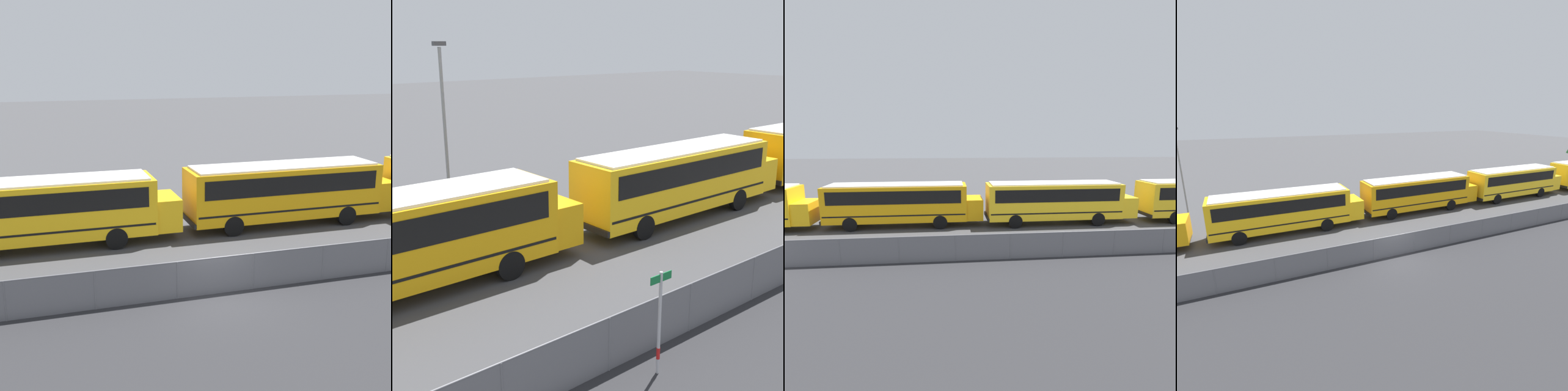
% 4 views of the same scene
% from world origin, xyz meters
% --- Properties ---
extents(school_bus_2, '(11.78, 2.64, 3.28)m').
position_xyz_m(school_bus_2, '(-18.60, 7.39, 1.95)').
color(school_bus_2, orange).
rests_on(school_bus_2, ground_plane).
extents(school_bus_3, '(11.78, 2.64, 3.28)m').
position_xyz_m(school_bus_3, '(-5.78, 7.28, 1.95)').
color(school_bus_3, yellow).
rests_on(school_bus_3, ground_plane).
extents(street_sign, '(0.70, 0.09, 2.70)m').
position_xyz_m(street_sign, '(-15.77, -0.85, 1.44)').
color(street_sign, '#B7B7BC').
rests_on(street_sign, ground_plane).
extents(light_pole, '(0.60, 0.24, 7.93)m').
position_xyz_m(light_pole, '(-13.42, 15.37, 4.35)').
color(light_pole, gray).
rests_on(light_pole, ground_plane).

